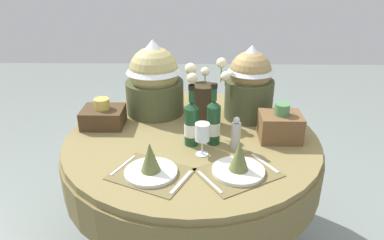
{
  "coord_description": "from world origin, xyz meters",
  "views": [
    {
      "loc": [
        0.04,
        -1.76,
        1.65
      ],
      "look_at": [
        0.0,
        0.03,
        0.82
      ],
      "focal_mm": 33.84,
      "sensor_mm": 36.0,
      "label": 1
    }
  ],
  "objects_px": {
    "dining_table": "(192,159)",
    "flower_vase": "(203,98)",
    "pepper_mill": "(236,135)",
    "place_setting_left": "(151,165)",
    "place_setting_right": "(239,164)",
    "woven_basket_side_right": "(280,126)",
    "woven_basket_side_left": "(103,116)",
    "gift_tub_back_left": "(154,76)",
    "wine_bottle_centre": "(192,123)",
    "wine_glass_right": "(202,133)",
    "gift_tub_back_right": "(250,80)",
    "wine_bottle_left": "(214,122)"
  },
  "relations": [
    {
      "from": "pepper_mill",
      "to": "place_setting_left",
      "type": "bearing_deg",
      "value": -149.1
    },
    {
      "from": "flower_vase",
      "to": "pepper_mill",
      "type": "height_order",
      "value": "flower_vase"
    },
    {
      "from": "dining_table",
      "to": "gift_tub_back_left",
      "type": "height_order",
      "value": "gift_tub_back_left"
    },
    {
      "from": "wine_bottle_centre",
      "to": "gift_tub_back_left",
      "type": "height_order",
      "value": "gift_tub_back_left"
    },
    {
      "from": "woven_basket_side_left",
      "to": "wine_bottle_left",
      "type": "bearing_deg",
      "value": -18.14
    },
    {
      "from": "woven_basket_side_left",
      "to": "woven_basket_side_right",
      "type": "relative_size",
      "value": 1.08
    },
    {
      "from": "dining_table",
      "to": "woven_basket_side_left",
      "type": "distance_m",
      "value": 0.57
    },
    {
      "from": "dining_table",
      "to": "wine_glass_right",
      "type": "bearing_deg",
      "value": -74.7
    },
    {
      "from": "gift_tub_back_right",
      "to": "woven_basket_side_left",
      "type": "bearing_deg",
      "value": -170.75
    },
    {
      "from": "flower_vase",
      "to": "woven_basket_side_right",
      "type": "bearing_deg",
      "value": -25.5
    },
    {
      "from": "pepper_mill",
      "to": "place_setting_right",
      "type": "bearing_deg",
      "value": -91.34
    },
    {
      "from": "place_setting_right",
      "to": "gift_tub_back_right",
      "type": "xyz_separation_m",
      "value": [
        0.12,
        0.63,
        0.19
      ]
    },
    {
      "from": "flower_vase",
      "to": "pepper_mill",
      "type": "distance_m",
      "value": 0.36
    },
    {
      "from": "dining_table",
      "to": "woven_basket_side_left",
      "type": "height_order",
      "value": "woven_basket_side_left"
    },
    {
      "from": "place_setting_left",
      "to": "woven_basket_side_right",
      "type": "height_order",
      "value": "woven_basket_side_right"
    },
    {
      "from": "wine_bottle_left",
      "to": "gift_tub_back_right",
      "type": "height_order",
      "value": "gift_tub_back_right"
    },
    {
      "from": "gift_tub_back_left",
      "to": "woven_basket_side_right",
      "type": "bearing_deg",
      "value": -26.41
    },
    {
      "from": "wine_bottle_left",
      "to": "gift_tub_back_right",
      "type": "distance_m",
      "value": 0.42
    },
    {
      "from": "dining_table",
      "to": "wine_bottle_left",
      "type": "distance_m",
      "value": 0.3
    },
    {
      "from": "place_setting_right",
      "to": "gift_tub_back_right",
      "type": "bearing_deg",
      "value": 79.52
    },
    {
      "from": "wine_bottle_centre",
      "to": "wine_glass_right",
      "type": "height_order",
      "value": "wine_bottle_centre"
    },
    {
      "from": "place_setting_left",
      "to": "flower_vase",
      "type": "xyz_separation_m",
      "value": [
        0.24,
        0.55,
        0.11
      ]
    },
    {
      "from": "gift_tub_back_right",
      "to": "place_setting_left",
      "type": "bearing_deg",
      "value": -128.35
    },
    {
      "from": "gift_tub_back_left",
      "to": "dining_table",
      "type": "bearing_deg",
      "value": -54.29
    },
    {
      "from": "wine_bottle_centre",
      "to": "pepper_mill",
      "type": "xyz_separation_m",
      "value": [
        0.22,
        -0.05,
        -0.04
      ]
    },
    {
      "from": "flower_vase",
      "to": "wine_bottle_centre",
      "type": "relative_size",
      "value": 1.16
    },
    {
      "from": "place_setting_left",
      "to": "gift_tub_back_left",
      "type": "height_order",
      "value": "gift_tub_back_left"
    },
    {
      "from": "wine_bottle_centre",
      "to": "flower_vase",
      "type": "bearing_deg",
      "value": 77.21
    },
    {
      "from": "woven_basket_side_left",
      "to": "wine_bottle_centre",
      "type": "bearing_deg",
      "value": -22.91
    },
    {
      "from": "wine_bottle_left",
      "to": "woven_basket_side_left",
      "type": "relative_size",
      "value": 1.41
    },
    {
      "from": "wine_bottle_left",
      "to": "woven_basket_side_right",
      "type": "relative_size",
      "value": 1.51
    },
    {
      "from": "dining_table",
      "to": "gift_tub_back_right",
      "type": "xyz_separation_m",
      "value": [
        0.34,
        0.27,
        0.38
      ]
    },
    {
      "from": "dining_table",
      "to": "gift_tub_back_right",
      "type": "height_order",
      "value": "gift_tub_back_right"
    },
    {
      "from": "place_setting_right",
      "to": "wine_bottle_centre",
      "type": "xyz_separation_m",
      "value": [
        -0.22,
        0.27,
        0.07
      ]
    },
    {
      "from": "dining_table",
      "to": "wine_bottle_centre",
      "type": "distance_m",
      "value": 0.28
    },
    {
      "from": "place_setting_right",
      "to": "pepper_mill",
      "type": "bearing_deg",
      "value": 88.66
    },
    {
      "from": "place_setting_right",
      "to": "pepper_mill",
      "type": "relative_size",
      "value": 2.37
    },
    {
      "from": "place_setting_right",
      "to": "wine_bottle_centre",
      "type": "bearing_deg",
      "value": 128.45
    },
    {
      "from": "dining_table",
      "to": "flower_vase",
      "type": "bearing_deg",
      "value": 69.99
    },
    {
      "from": "wine_glass_right",
      "to": "woven_basket_side_right",
      "type": "bearing_deg",
      "value": 23.06
    },
    {
      "from": "place_setting_right",
      "to": "gift_tub_back_left",
      "type": "height_order",
      "value": "gift_tub_back_left"
    },
    {
      "from": "gift_tub_back_right",
      "to": "woven_basket_side_right",
      "type": "bearing_deg",
      "value": -64.87
    },
    {
      "from": "place_setting_left",
      "to": "woven_basket_side_left",
      "type": "height_order",
      "value": "woven_basket_side_left"
    },
    {
      "from": "dining_table",
      "to": "flower_vase",
      "type": "distance_m",
      "value": 0.35
    },
    {
      "from": "pepper_mill",
      "to": "woven_basket_side_right",
      "type": "height_order",
      "value": "woven_basket_side_right"
    },
    {
      "from": "place_setting_right",
      "to": "woven_basket_side_right",
      "type": "distance_m",
      "value": 0.42
    },
    {
      "from": "gift_tub_back_left",
      "to": "woven_basket_side_right",
      "type": "xyz_separation_m",
      "value": [
        0.71,
        -0.35,
        -0.16
      ]
    },
    {
      "from": "pepper_mill",
      "to": "gift_tub_back_right",
      "type": "relative_size",
      "value": 0.41
    },
    {
      "from": "place_setting_left",
      "to": "woven_basket_side_right",
      "type": "xyz_separation_m",
      "value": [
        0.65,
        0.36,
        0.03
      ]
    },
    {
      "from": "wine_bottle_left",
      "to": "pepper_mill",
      "type": "xyz_separation_m",
      "value": [
        0.11,
        -0.06,
        -0.04
      ]
    }
  ]
}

